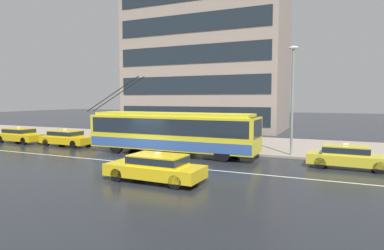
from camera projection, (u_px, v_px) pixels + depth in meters
ground_plane at (139, 159)px, 20.88m from camera, size 160.00×160.00×0.00m
sidewalk_slab at (195, 141)px, 29.12m from camera, size 80.00×10.00×0.14m
lane_centre_line at (128, 162)px, 19.79m from camera, size 72.00×0.14×0.01m
trolleybus at (172, 131)px, 22.52m from camera, size 13.08×2.61×5.46m
taxi_far_behind at (20, 135)px, 28.76m from camera, size 4.52×1.99×1.39m
taxi_queued_behind_bus at (67, 137)px, 26.72m from camera, size 4.48×1.91×1.39m
taxi_ahead_of_bus at (348, 156)px, 18.08m from camera, size 4.38×1.97×1.39m
taxi_oncoming_near at (156, 166)px, 15.17m from camera, size 4.70×1.95×1.39m
bus_shelter at (180, 121)px, 26.58m from camera, size 3.94×1.88×2.43m
pedestrian_at_shelter at (176, 134)px, 25.46m from camera, size 0.45×0.45×1.63m
pedestrian_approaching_curb at (215, 127)px, 24.61m from camera, size 1.36×1.36×1.97m
pedestrian_walking_past at (236, 127)px, 25.38m from camera, size 1.12×1.12×1.89m
street_lamp at (292, 92)px, 21.28m from camera, size 0.60×0.32×7.10m
office_tower_corner_left at (207, 45)px, 41.65m from camera, size 19.85×10.52×21.42m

